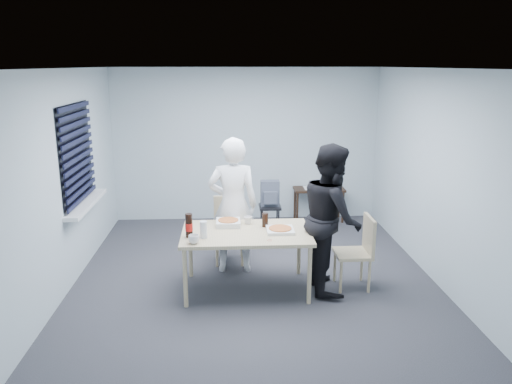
{
  "coord_description": "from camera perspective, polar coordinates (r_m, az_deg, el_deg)",
  "views": [
    {
      "loc": [
        -0.32,
        -5.96,
        2.65
      ],
      "look_at": [
        0.03,
        0.1,
        1.09
      ],
      "focal_mm": 35.0,
      "sensor_mm": 36.0,
      "label": 1
    }
  ],
  "objects": [
    {
      "name": "stool",
      "position": [
        7.93,
        1.59,
        -2.33
      ],
      "size": [
        0.34,
        0.34,
        0.47
      ],
      "color": "black",
      "rests_on": "ground"
    },
    {
      "name": "chair_right",
      "position": [
        6.16,
        11.78,
        -6.18
      ],
      "size": [
        0.42,
        0.42,
        0.89
      ],
      "color": "#CBB78C",
      "rests_on": "ground"
    },
    {
      "name": "person_white",
      "position": [
        6.41,
        -2.65,
        -1.54
      ],
      "size": [
        0.65,
        0.42,
        1.77
      ],
      "primitive_type": "imported",
      "rotation": [
        0.0,
        0.0,
        3.14
      ],
      "color": "white",
      "rests_on": "ground"
    },
    {
      "name": "mug_b",
      "position": [
        6.15,
        -0.93,
        -3.24
      ],
      "size": [
        0.1,
        0.1,
        0.09
      ],
      "primitive_type": "imported",
      "color": "white",
      "rests_on": "dining_table"
    },
    {
      "name": "room",
      "position": [
        6.74,
        -19.47,
        3.28
      ],
      "size": [
        5.0,
        5.0,
        5.0
      ],
      "color": "#2C2B30",
      "rests_on": "ground"
    },
    {
      "name": "dining_table",
      "position": [
        5.91,
        -1.13,
        -5.08
      ],
      "size": [
        1.51,
        0.96,
        0.73
      ],
      "color": "#CBB78C",
      "rests_on": "ground"
    },
    {
      "name": "pizza_box_a",
      "position": [
        6.11,
        -3.19,
        -3.5
      ],
      "size": [
        0.29,
        0.29,
        0.07
      ],
      "rotation": [
        0.0,
        0.0,
        -0.41
      ],
      "color": "silver",
      "rests_on": "dining_table"
    },
    {
      "name": "cola_glass",
      "position": [
        6.04,
        1.05,
        -3.21
      ],
      "size": [
        0.1,
        0.1,
        0.17
      ],
      "primitive_type": "cylinder",
      "rotation": [
        0.0,
        0.0,
        -0.31
      ],
      "color": "black",
      "rests_on": "dining_table"
    },
    {
      "name": "backpack",
      "position": [
        7.84,
        1.61,
        -0.2
      ],
      "size": [
        0.29,
        0.21,
        0.41
      ],
      "rotation": [
        0.0,
        0.0,
        -0.16
      ],
      "color": "#575B65",
      "rests_on": "stool"
    },
    {
      "name": "mug_a",
      "position": [
        5.53,
        -7.11,
        -5.38
      ],
      "size": [
        0.17,
        0.17,
        0.1
      ],
      "primitive_type": "imported",
      "rotation": [
        0.0,
        0.0,
        0.52
      ],
      "color": "white",
      "rests_on": "dining_table"
    },
    {
      "name": "pizza_box_b",
      "position": [
        5.89,
        2.78,
        -4.33
      ],
      "size": [
        0.32,
        0.32,
        0.05
      ],
      "rotation": [
        0.0,
        0.0,
        -0.29
      ],
      "color": "silver",
      "rests_on": "dining_table"
    },
    {
      "name": "black_box",
      "position": [
        8.72,
        8.59,
        0.71
      ],
      "size": [
        0.15,
        0.13,
        0.05
      ],
      "primitive_type": "cube",
      "rotation": [
        0.0,
        0.0,
        -0.32
      ],
      "color": "black",
      "rests_on": "side_table"
    },
    {
      "name": "plastic_cups",
      "position": [
        5.68,
        -6.02,
        -4.3
      ],
      "size": [
        0.1,
        0.1,
        0.2
      ],
      "primitive_type": "cylinder",
      "rotation": [
        0.0,
        0.0,
        0.3
      ],
      "color": "silver",
      "rests_on": "dining_table"
    },
    {
      "name": "chair_far",
      "position": [
        6.87,
        -3.09,
        -3.7
      ],
      "size": [
        0.42,
        0.42,
        0.89
      ],
      "color": "#CBB78C",
      "rests_on": "ground"
    },
    {
      "name": "rubber_band",
      "position": [
        5.6,
        1.59,
        -5.54
      ],
      "size": [
        0.06,
        0.06,
        0.0
      ],
      "primitive_type": "torus",
      "rotation": [
        0.0,
        0.0,
        0.19
      ],
      "color": "red",
      "rests_on": "dining_table"
    },
    {
      "name": "side_table",
      "position": [
        8.65,
        7.21,
        -0.08
      ],
      "size": [
        0.87,
        0.38,
        0.58
      ],
      "color": "#321F14",
      "rests_on": "ground"
    },
    {
      "name": "person_black",
      "position": [
        5.96,
        8.6,
        -2.95
      ],
      "size": [
        0.47,
        0.86,
        1.77
      ],
      "primitive_type": "imported",
      "rotation": [
        0.0,
        0.0,
        1.57
      ],
      "color": "black",
      "rests_on": "ground"
    },
    {
      "name": "papers",
      "position": [
        8.63,
        6.22,
        0.47
      ],
      "size": [
        0.28,
        0.34,
        0.0
      ],
      "primitive_type": "cube",
      "rotation": [
        0.0,
        0.0,
        -0.24
      ],
      "color": "white",
      "rests_on": "side_table"
    },
    {
      "name": "soda_bottle",
      "position": [
        5.72,
        -7.66,
        -3.86
      ],
      "size": [
        0.09,
        0.09,
        0.27
      ],
      "rotation": [
        0.0,
        0.0,
        -0.12
      ],
      "color": "black",
      "rests_on": "dining_table"
    }
  ]
}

